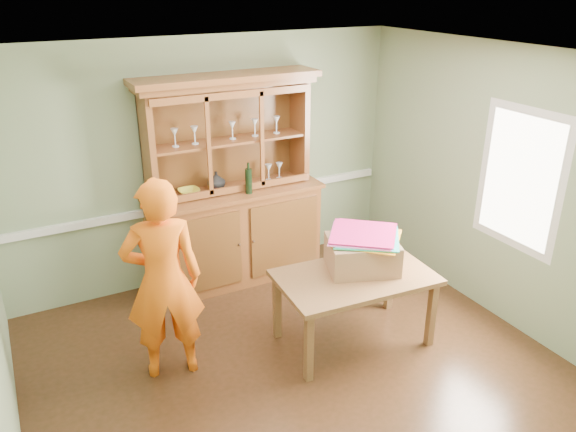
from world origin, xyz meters
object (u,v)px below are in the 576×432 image
china_hutch (233,212)px  person (163,281)px  cardboard_box (362,254)px  dining_table (355,283)px

china_hutch → person: size_ratio=1.28×
china_hutch → cardboard_box: china_hutch is taller
dining_table → cardboard_box: bearing=38.2°
china_hutch → dining_table: china_hutch is taller
cardboard_box → dining_table: bearing=-145.9°
china_hutch → cardboard_box: bearing=-68.4°
dining_table → cardboard_box: 0.28m
china_hutch → cardboard_box: 1.71m
dining_table → person: bearing=171.1°
china_hutch → person: china_hutch is taller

